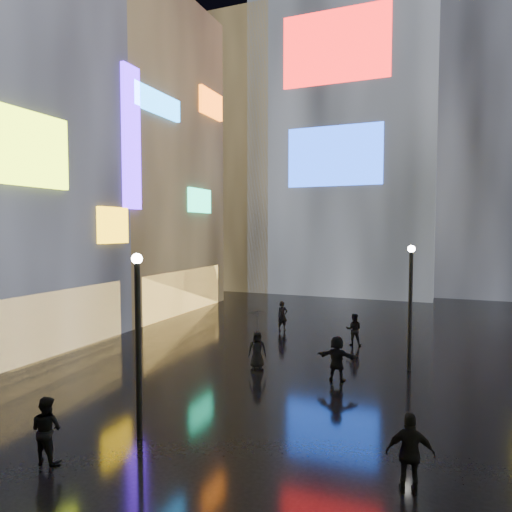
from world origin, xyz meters
The scene contains 14 objects.
ground centered at (0.00, 20.00, 0.00)m, with size 140.00×140.00×0.00m, color black.
building_left_far centered at (-15.98, 26.00, 10.98)m, with size 10.28×12.00×22.00m.
tower_main centered at (-3.00, 43.97, 21.01)m, with size 16.00×14.20×42.00m.
tower_flank_right centered at (9.00, 46.00, 17.00)m, with size 12.00×12.00×34.00m, color black.
tower_flank_left centered at (-14.00, 42.00, 13.00)m, with size 10.00×10.00×26.00m, color black.
lamp_near centered at (-2.24, 8.83, 2.94)m, with size 0.30×0.30×5.20m.
lamp_far centered at (4.36, 18.15, 2.94)m, with size 0.30×0.30×5.20m.
pedestrian_1 centered at (-3.61, 6.88, 0.84)m, with size 0.81×0.63×1.67m, color black.
pedestrian_3 centered at (4.95, 8.90, 0.90)m, with size 1.06×0.44×1.80m, color black.
pedestrian_4 centered at (-1.61, 16.09, 0.78)m, with size 0.76×0.49×1.55m, color black.
pedestrian_5 centered at (1.86, 15.72, 0.88)m, with size 1.63×0.52×1.76m, color black.
pedestrian_6 centered at (-2.91, 23.24, 0.85)m, with size 0.62×0.40×1.69m, color black.
pedestrian_7 centered at (1.51, 21.41, 0.80)m, with size 0.78×0.61×1.61m, color black.
umbrella_2 centered at (-1.61, 16.09, 2.01)m, with size 0.99×1.01×0.91m, color black.
Camera 1 is at (5.47, -1.47, 5.87)m, focal length 32.00 mm.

